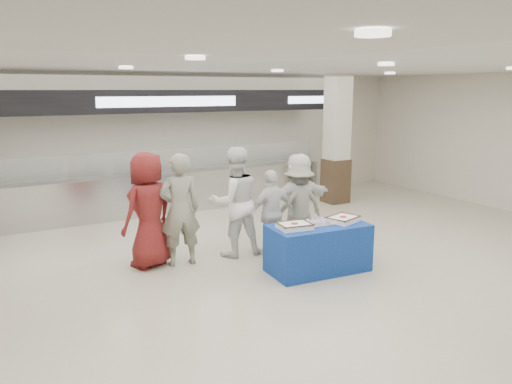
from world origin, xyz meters
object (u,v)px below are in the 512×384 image
chef_tall (235,202)px  chef_short (272,213)px  civilian_white (298,199)px  cupcake_tray (318,222)px  soldier_a (180,210)px  display_table (318,248)px  soldier_b (299,204)px  civilian_maroon (148,210)px  sheet_cake_right (343,219)px  sheet_cake_left (294,225)px

chef_tall → chef_short: (0.56, -0.29, -0.19)m
civilian_white → cupcake_tray: bearing=66.1°
soldier_a → display_table: bearing=148.4°
cupcake_tray → soldier_b: (0.49, 1.26, -0.03)m
display_table → chef_short: size_ratio=1.04×
civilian_maroon → chef_short: (2.01, -0.48, -0.19)m
cupcake_tray → soldier_a: bearing=143.5°
sheet_cake_right → civilian_maroon: size_ratio=0.31×
sheet_cake_left → sheet_cake_right: same height
sheet_cake_right → chef_tall: (-1.23, 1.38, 0.14)m
civilian_maroon → chef_short: bearing=142.6°
soldier_a → civilian_white: bearing=-174.2°
sheet_cake_left → civilian_white: bearing=53.8°
sheet_cake_left → soldier_a: 1.88m
sheet_cake_right → display_table: bearing=175.4°
display_table → chef_tall: bearing=124.4°
cupcake_tray → civilian_maroon: bearing=146.2°
cupcake_tray → chef_short: chef_short is taller
sheet_cake_left → chef_short: (0.23, 1.04, -0.06)m
display_table → cupcake_tray: cupcake_tray is taller
soldier_b → soldier_a: bearing=-0.0°
cupcake_tray → civilian_white: (0.52, 1.32, 0.06)m
civilian_maroon → civilian_white: bearing=152.3°
soldier_b → civilian_maroon: bearing=-3.5°
cupcake_tray → civilian_maroon: civilian_maroon is taller
chef_tall → soldier_b: size_ratio=1.24×
soldier_a → chef_tall: bearing=-174.5°
soldier_a → chef_tall: 0.99m
chef_tall → civilian_white: bearing=-175.8°
sheet_cake_left → cupcake_tray: bearing=2.4°
display_table → chef_tall: size_ratio=0.83×
chef_short → sheet_cake_left: bearing=72.4°
soldier_b → civilian_white: 0.11m
sheet_cake_left → soldier_b: (0.95, 1.28, -0.04)m
civilian_maroon → chef_tall: size_ratio=0.99×
display_table → sheet_cake_right: (0.45, -0.04, 0.43)m
chef_tall → soldier_a: bearing=3.7°
civilian_white → chef_short: bearing=19.5°
civilian_white → soldier_b: bearing=58.2°
sheet_cake_left → soldier_b: 1.59m
sheet_cake_right → civilian_white: 1.39m
soldier_b → sheet_cake_right: bearing=89.3°
sheet_cake_right → cupcake_tray: bearing=171.7°
sheet_cake_left → soldier_b: soldier_b is taller
sheet_cake_right → civilian_white: size_ratio=0.34×
chef_short → soldier_b: size_ratio=0.98×
sheet_cake_right → civilian_white: bearing=86.6°
sheet_cake_left → chef_short: chef_short is taller
display_table → sheet_cake_left: sheet_cake_left is taller
display_table → chef_short: chef_short is taller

